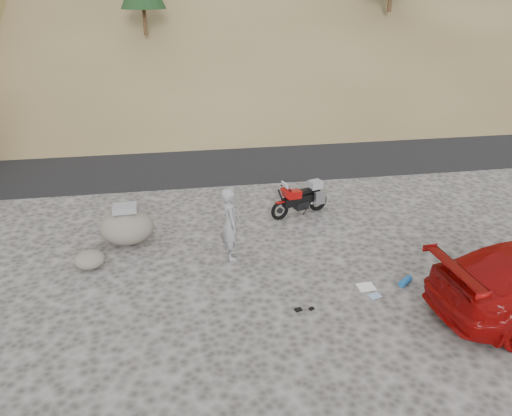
# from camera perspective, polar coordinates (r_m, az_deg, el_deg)

# --- Properties ---
(ground) EXTENTS (140.00, 140.00, 0.00)m
(ground) POSITION_cam_1_polar(r_m,az_deg,el_deg) (12.52, 5.93, -6.36)
(ground) COLOR #3C3A37
(ground) RESTS_ON ground
(road) EXTENTS (120.00, 7.00, 0.05)m
(road) POSITION_cam_1_polar(r_m,az_deg,el_deg) (20.59, -0.61, 6.32)
(road) COLOR black
(road) RESTS_ON ground
(motorcycle) EXTENTS (1.90, 0.96, 1.18)m
(motorcycle) POSITION_cam_1_polar(r_m,az_deg,el_deg) (14.91, 5.31, 1.07)
(motorcycle) COLOR black
(motorcycle) RESTS_ON ground
(man) EXTENTS (0.50, 0.71, 1.88)m
(man) POSITION_cam_1_polar(r_m,az_deg,el_deg) (12.77, -2.87, -5.59)
(man) COLOR gray
(man) RESTS_ON ground
(boulder) EXTENTS (1.61, 1.45, 1.10)m
(boulder) POSITION_cam_1_polar(r_m,az_deg,el_deg) (13.66, -14.54, -2.04)
(boulder) COLOR #58534C
(boulder) RESTS_ON ground
(small_rock) EXTENTS (0.89, 0.84, 0.44)m
(small_rock) POSITION_cam_1_polar(r_m,az_deg,el_deg) (12.85, -18.48, -5.60)
(small_rock) COLOR #58534C
(small_rock) RESTS_ON ground
(gear_white_cloth) EXTENTS (0.40, 0.36, 0.01)m
(gear_white_cloth) POSITION_cam_1_polar(r_m,az_deg,el_deg) (11.84, 12.47, -8.79)
(gear_white_cloth) COLOR white
(gear_white_cloth) RESTS_ON ground
(gear_blue_mat) EXTENTS (0.41, 0.36, 0.16)m
(gear_blue_mat) POSITION_cam_1_polar(r_m,az_deg,el_deg) (12.13, 16.70, -8.02)
(gear_blue_mat) COLOR #1B5BA3
(gear_blue_mat) RESTS_ON ground
(gear_bottle) EXTENTS (0.10, 0.10, 0.25)m
(gear_bottle) POSITION_cam_1_polar(r_m,az_deg,el_deg) (12.34, 23.40, -8.28)
(gear_bottle) COLOR #1B5BA3
(gear_bottle) RESTS_ON ground
(gear_funnel) EXTENTS (0.15, 0.15, 0.18)m
(gear_funnel) POSITION_cam_1_polar(r_m,az_deg,el_deg) (12.55, 23.18, -7.85)
(gear_funnel) COLOR #AD2D0B
(gear_funnel) RESTS_ON ground
(gear_glove_a) EXTENTS (0.17, 0.14, 0.04)m
(gear_glove_a) POSITION_cam_1_polar(r_m,az_deg,el_deg) (10.86, 4.86, -11.49)
(gear_glove_a) COLOR black
(gear_glove_a) RESTS_ON ground
(gear_glove_b) EXTENTS (0.13, 0.11, 0.03)m
(gear_glove_b) POSITION_cam_1_polar(r_m,az_deg,el_deg) (10.93, 6.37, -11.34)
(gear_glove_b) COLOR black
(gear_glove_b) RESTS_ON ground
(gear_blue_cloth) EXTENTS (0.32, 0.27, 0.01)m
(gear_blue_cloth) POSITION_cam_1_polar(r_m,az_deg,el_deg) (11.58, 13.42, -9.74)
(gear_blue_cloth) COLOR #88A8D3
(gear_blue_cloth) RESTS_ON ground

